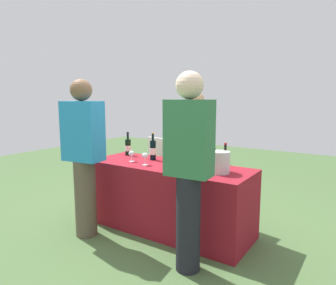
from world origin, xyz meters
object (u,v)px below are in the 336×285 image
wine_bottle_6 (225,161)px  guest_0 (84,153)px  wine_bottle_3 (193,154)px  ice_bucket (220,162)px  wine_bottle_4 (206,156)px  server_pouring (195,150)px  wine_bottle_2 (180,153)px  wine_bottle_1 (153,150)px  wine_glass_0 (131,154)px  wine_bottle_0 (128,147)px  wine_glass_2 (189,160)px  menu_board (160,168)px  wine_bottle_5 (212,158)px  wine_glass_1 (145,156)px  guest_1 (189,165)px

wine_bottle_6 → guest_0: bearing=-152.8°
wine_bottle_3 → ice_bucket: (0.41, -0.19, -0.01)m
wine_bottle_4 → server_pouring: 0.54m
wine_bottle_2 → ice_bucket: size_ratio=1.52×
wine_bottle_3 → wine_bottle_1: bearing=-176.0°
wine_bottle_1 → guest_0: 0.83m
wine_bottle_2 → server_pouring: 0.42m
wine_bottle_6 → wine_glass_0: (-1.10, -0.16, -0.02)m
wine_bottle_1 → wine_glass_0: bearing=-124.1°
wine_glass_0 → ice_bucket: size_ratio=0.59×
wine_bottle_0 → wine_bottle_6: 1.40m
wine_bottle_0 → ice_bucket: wine_bottle_0 is taller
wine_glass_2 → menu_board: bearing=137.6°
wine_glass_0 → guest_0: (-0.22, -0.52, 0.07)m
wine_bottle_4 → server_pouring: size_ratio=0.21×
wine_bottle_6 → ice_bucket: 0.10m
wine_bottle_5 → menu_board: size_ratio=0.34×
wine_bottle_0 → wine_glass_0: wine_bottle_0 is taller
wine_bottle_3 → wine_bottle_5: size_ratio=1.06×
wine_bottle_2 → wine_bottle_4: size_ratio=1.01×
wine_bottle_4 → ice_bucket: wine_bottle_4 is taller
guest_0 → wine_bottle_6: bearing=19.0°
wine_bottle_0 → wine_glass_2: bearing=-13.0°
wine_bottle_2 → wine_bottle_6: (0.58, -0.06, -0.01)m
wine_bottle_4 → wine_glass_0: wine_bottle_4 is taller
server_pouring → wine_bottle_5: bearing=142.7°
server_pouring → guest_0: size_ratio=0.93×
wine_glass_0 → server_pouring: 0.81m
wine_glass_1 → wine_glass_2: 0.51m
wine_bottle_4 → guest_0: guest_0 is taller
wine_glass_1 → ice_bucket: ice_bucket is taller
guest_0 → wine_bottle_4: bearing=27.3°
wine_bottle_0 → wine_bottle_4: 1.14m
wine_bottle_2 → wine_bottle_5: size_ratio=1.08×
guest_0 → menu_board: bearing=83.4°
wine_bottle_1 → wine_bottle_2: bearing=0.4°
wine_bottle_3 → wine_bottle_2: bearing=-167.4°
guest_1 → server_pouring: bearing=112.0°
wine_bottle_5 → menu_board: 1.48m
wine_bottle_0 → guest_0: (0.07, -0.80, 0.05)m
wine_bottle_5 → wine_bottle_4: bearing=156.3°
wine_bottle_1 → wine_bottle_5: (0.79, -0.02, -0.01)m
wine_bottle_1 → wine_bottle_3: 0.52m
wine_bottle_2 → wine_glass_2: (0.23, -0.18, -0.02)m
wine_glass_1 → guest_1: 0.93m
wine_glass_1 → ice_bucket: (0.84, 0.12, 0.01)m
wine_bottle_1 → wine_bottle_4: (0.69, 0.02, -0.00)m
wine_bottle_0 → wine_bottle_6: size_ratio=1.04×
menu_board → wine_bottle_5: bearing=-22.5°
wine_glass_0 → wine_bottle_6: bearing=8.3°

